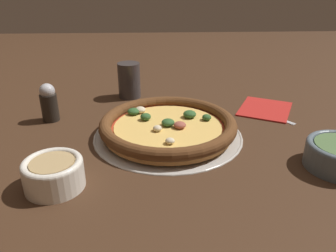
% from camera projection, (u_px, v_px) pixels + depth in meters
% --- Properties ---
extents(ground_plane, '(3.00, 3.00, 0.00)m').
position_uv_depth(ground_plane, '(168.00, 135.00, 0.77)').
color(ground_plane, '#3D2616').
extents(pizza_tray, '(0.35, 0.35, 0.01)m').
position_uv_depth(pizza_tray, '(168.00, 134.00, 0.77)').
color(pizza_tray, '#B7B2A8').
rests_on(pizza_tray, ground_plane).
extents(pizza, '(0.32, 0.32, 0.04)m').
position_uv_depth(pizza, '(168.00, 125.00, 0.76)').
color(pizza, '#BC7F42').
rests_on(pizza, pizza_tray).
extents(bowl_near, '(0.11, 0.11, 0.05)m').
position_uv_depth(bowl_near, '(53.00, 172.00, 0.57)').
color(bowl_near, silver).
rests_on(bowl_near, ground_plane).
extents(drinking_cup, '(0.07, 0.07, 0.11)m').
position_uv_depth(drinking_cup, '(129.00, 80.00, 0.99)').
color(drinking_cup, '#383333').
rests_on(drinking_cup, ground_plane).
extents(napkin, '(0.20, 0.19, 0.01)m').
position_uv_depth(napkin, '(265.00, 108.00, 0.92)').
color(napkin, '#B2231E').
rests_on(napkin, ground_plane).
extents(fork, '(0.14, 0.11, 0.00)m').
position_uv_depth(fork, '(264.00, 113.00, 0.89)').
color(fork, '#B7B7BC').
rests_on(fork, ground_plane).
extents(pepper_shaker, '(0.04, 0.04, 0.10)m').
position_uv_depth(pepper_shaker, '(49.00, 103.00, 0.83)').
color(pepper_shaker, black).
rests_on(pepper_shaker, ground_plane).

